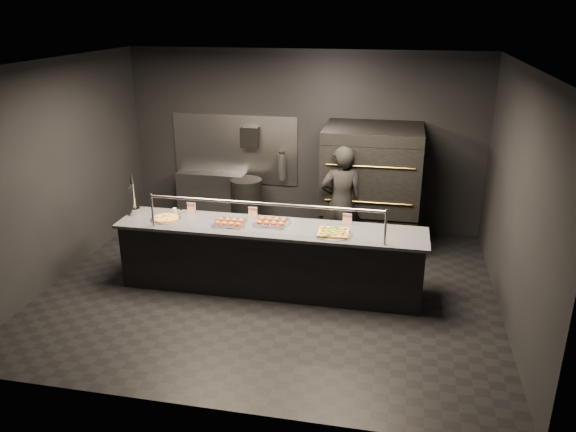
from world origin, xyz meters
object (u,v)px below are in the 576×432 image
object	(u,v)px
towel_dispenser	(250,137)
slider_tray_b	(272,222)
fire_extinguisher	(282,167)
slider_tray_a	(229,223)
round_pizza	(166,218)
square_pizza	(333,233)
beer_tap	(134,202)
prep_shelf	(212,197)
service_counter	(270,258)
worker	(341,203)
trash_bin	(247,205)
pizza_oven	(371,186)

from	to	relation	value
towel_dispenser	slider_tray_b	bearing A→B (deg)	-68.60
fire_extinguisher	slider_tray_a	bearing A→B (deg)	-94.58
fire_extinguisher	round_pizza	xyz separation A→B (m)	(-1.10, -2.43, -0.12)
square_pizza	slider_tray_b	bearing A→B (deg)	167.15
towel_dispenser	beer_tap	size ratio (longest dim) A/B	0.58
slider_tray_a	fire_extinguisher	bearing A→B (deg)	85.42
prep_shelf	slider_tray_b	distance (m)	2.79
service_counter	square_pizza	world-z (taller)	service_counter
fire_extinguisher	slider_tray_b	distance (m)	2.34
prep_shelf	towel_dispenser	xyz separation A→B (m)	(0.70, 0.07, 1.10)
slider_tray_b	beer_tap	bearing A→B (deg)	-179.56
service_counter	worker	bearing A→B (deg)	56.85
prep_shelf	slider_tray_a	xyz separation A→B (m)	(1.05, -2.36, 0.49)
worker	fire_extinguisher	bearing A→B (deg)	-60.03
service_counter	worker	size ratio (longest dim) A/B	2.34
round_pizza	trash_bin	bearing A→B (deg)	75.28
square_pizza	pizza_oven	bearing A→B (deg)	80.07
round_pizza	beer_tap	bearing A→B (deg)	167.77
beer_tap	round_pizza	xyz separation A→B (m)	(0.50, -0.11, -0.16)
pizza_oven	fire_extinguisher	xyz separation A→B (m)	(-1.55, 0.50, 0.09)
pizza_oven	trash_bin	world-z (taller)	pizza_oven
prep_shelf	worker	bearing A→B (deg)	-24.45
pizza_oven	worker	xyz separation A→B (m)	(-0.40, -0.67, -0.09)
fire_extinguisher	beer_tap	bearing A→B (deg)	-124.58
fire_extinguisher	slider_tray_a	distance (m)	2.45
fire_extinguisher	worker	xyz separation A→B (m)	(1.15, -1.17, -0.18)
worker	prep_shelf	bearing A→B (deg)	-38.99
round_pizza	slider_tray_b	size ratio (longest dim) A/B	0.83
pizza_oven	towel_dispenser	world-z (taller)	pizza_oven
beer_tap	square_pizza	bearing A→B (deg)	-3.66
towel_dispenser	fire_extinguisher	size ratio (longest dim) A/B	0.69
service_counter	slider_tray_b	size ratio (longest dim) A/B	8.27
slider_tray_b	square_pizza	distance (m)	0.87
service_counter	fire_extinguisher	world-z (taller)	service_counter
prep_shelf	pizza_oven	bearing A→B (deg)	-8.54
service_counter	round_pizza	world-z (taller)	service_counter
slider_tray_a	round_pizza	bearing A→B (deg)	179.66
towel_dispenser	prep_shelf	bearing A→B (deg)	-174.29
prep_shelf	worker	xyz separation A→B (m)	(2.40, -1.09, 0.43)
prep_shelf	slider_tray_b	size ratio (longest dim) A/B	2.42
beer_tap	worker	bearing A→B (deg)	22.66
service_counter	slider_tray_b	world-z (taller)	service_counter
prep_shelf	beer_tap	distance (m)	2.36
beer_tap	towel_dispenser	bearing A→B (deg)	65.57
slider_tray_b	round_pizza	bearing A→B (deg)	-175.13
towel_dispenser	pizza_oven	bearing A→B (deg)	-13.14
pizza_oven	slider_tray_b	distance (m)	2.17
towel_dispenser	round_pizza	bearing A→B (deg)	-102.81
trash_bin	square_pizza	bearing A→B (deg)	-51.03
towel_dispenser	worker	distance (m)	2.17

